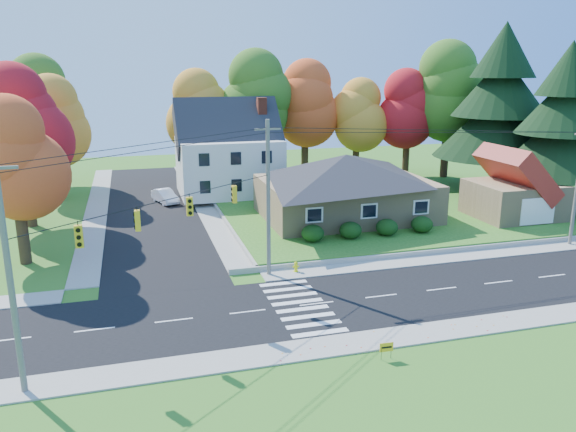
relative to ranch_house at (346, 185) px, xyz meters
name	(u,v)px	position (x,y,z in m)	size (l,w,h in m)	color
ground	(317,304)	(-8.00, -16.00, -3.27)	(120.00, 120.00, 0.00)	#3D7923
road_main	(317,304)	(-8.00, -16.00, -3.26)	(90.00, 8.00, 0.02)	black
road_cross	(151,207)	(-16.00, 10.00, -3.25)	(8.00, 44.00, 0.02)	black
sidewalk_north	(292,273)	(-8.00, -11.00, -3.23)	(90.00, 2.00, 0.08)	#9C9A90
sidewalk_south	(350,344)	(-8.00, -21.00, -3.23)	(90.00, 2.00, 0.08)	#9C9A90
lawn	(374,202)	(5.00, 5.00, -3.02)	(30.00, 30.00, 0.50)	#3D7923
ranch_house	(346,185)	(0.00, 0.00, 0.00)	(14.60, 10.60, 5.40)	tan
colonial_house	(229,154)	(-7.96, 12.00, 1.32)	(10.40, 8.40, 9.60)	silver
garage	(515,190)	(14.00, -4.01, -0.42)	(7.30, 6.30, 4.60)	tan
hedge_row	(369,229)	(-0.50, -6.20, -2.13)	(10.70, 1.70, 1.27)	#163A10
traffic_infrastructure	(308,211)	(-8.15, -14.65, 1.88)	(38.10, 10.66, 10.00)	#666059
tree_lot_0	(200,112)	(-10.00, 18.00, 5.04)	(6.72, 6.72, 12.51)	#3F2A19
tree_lot_1	(256,100)	(-4.00, 17.00, 6.35)	(7.84, 7.84, 14.60)	#3F2A19
tree_lot_2	(305,104)	(2.00, 18.00, 5.70)	(7.28, 7.28, 13.56)	#3F2A19
tree_lot_3	(357,115)	(8.00, 17.00, 4.39)	(6.16, 6.16, 11.47)	#3F2A19
tree_lot_4	(408,109)	(14.00, 16.00, 5.04)	(6.72, 6.72, 12.51)	#3F2A19
tree_lot_5	(449,92)	(18.00, 14.00, 7.00)	(8.40, 8.40, 15.64)	#3F2A19
conifer_east_a	(500,104)	(19.00, 6.00, 6.12)	(12.80, 12.80, 16.96)	#3F2A19
conifer_east_b	(564,122)	(20.00, -2.00, 5.01)	(11.20, 11.20, 14.84)	#3F2A19
tree_west_0	(13,160)	(-25.00, -4.00, 3.89)	(6.16, 6.16, 11.47)	#3F2A19
tree_west_1	(20,126)	(-26.00, 6.00, 5.20)	(7.28, 7.28, 13.56)	#3F2A19
tree_west_2	(50,122)	(-25.00, 16.00, 4.54)	(6.72, 6.72, 12.51)	#3F2A19
tree_west_3	(38,104)	(-27.00, 24.00, 5.85)	(7.84, 7.84, 14.60)	#3F2A19
white_car	(165,196)	(-14.55, 11.44, -2.57)	(1.42, 4.08, 1.34)	white
fire_hydrant	(296,267)	(-7.69, -10.83, -2.90)	(0.43, 0.34, 0.76)	yellow
yard_sign	(386,348)	(-6.93, -22.80, -2.68)	(0.66, 0.06, 0.83)	black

